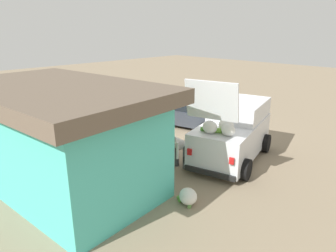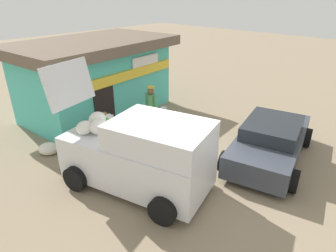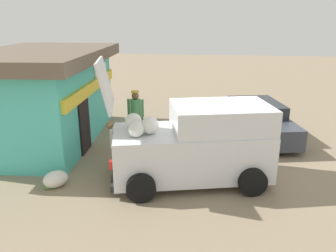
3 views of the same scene
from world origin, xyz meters
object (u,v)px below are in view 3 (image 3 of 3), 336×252
(delivery_van, at_px, (196,144))
(vendor_standing, at_px, (136,113))
(storefront_bar, at_px, (44,94))
(unloaded_banana_pile, at_px, (56,179))
(parked_sedan, at_px, (255,119))
(paint_bucket, at_px, (128,123))
(customer_bending, at_px, (123,137))

(delivery_van, relative_size, vendor_standing, 2.50)
(storefront_bar, bearing_deg, unloaded_banana_pile, -150.79)
(unloaded_banana_pile, bearing_deg, delivery_van, -75.93)
(parked_sedan, relative_size, paint_bucket, 11.07)
(customer_bending, relative_size, paint_bucket, 3.12)
(parked_sedan, xyz_separation_m, paint_bucket, (0.17, 4.67, -0.40))
(vendor_standing, distance_m, customer_bending, 1.78)
(vendor_standing, relative_size, paint_bucket, 4.38)
(paint_bucket, bearing_deg, storefront_bar, 121.96)
(parked_sedan, xyz_separation_m, unloaded_banana_pile, (-4.56, 5.28, -0.41))
(storefront_bar, bearing_deg, customer_bending, -117.52)
(delivery_van, height_order, unloaded_banana_pile, delivery_van)
(vendor_standing, bearing_deg, unloaded_banana_pile, 159.41)
(parked_sedan, relative_size, customer_bending, 3.55)
(storefront_bar, bearing_deg, parked_sedan, -79.35)
(paint_bucket, bearing_deg, vendor_standing, -154.18)
(parked_sedan, bearing_deg, delivery_van, 153.21)
(storefront_bar, height_order, parked_sedan, storefront_bar)
(storefront_bar, distance_m, vendor_standing, 3.12)
(customer_bending, bearing_deg, parked_sedan, -53.40)
(vendor_standing, xyz_separation_m, paint_bucket, (1.36, 0.66, -0.81))
(delivery_van, distance_m, unloaded_banana_pile, 3.61)
(unloaded_banana_pile, relative_size, paint_bucket, 1.94)
(delivery_van, relative_size, unloaded_banana_pile, 5.66)
(storefront_bar, xyz_separation_m, delivery_van, (-2.37, -5.21, -0.58))
(storefront_bar, xyz_separation_m, customer_bending, (-1.62, -3.11, -0.79))
(storefront_bar, xyz_separation_m, vendor_standing, (0.14, -3.07, -0.57))
(vendor_standing, bearing_deg, delivery_van, -139.53)
(parked_sedan, bearing_deg, vendor_standing, 106.51)
(delivery_van, height_order, parked_sedan, delivery_van)
(storefront_bar, relative_size, vendor_standing, 3.84)
(unloaded_banana_pile, xyz_separation_m, paint_bucket, (4.73, -0.61, 0.01))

